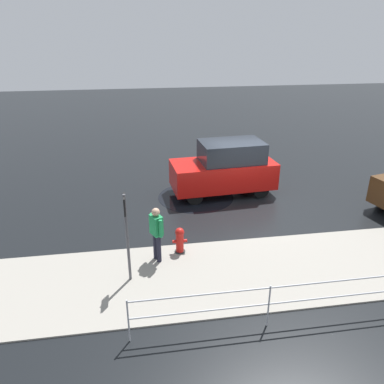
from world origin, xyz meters
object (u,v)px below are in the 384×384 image
pedestrian (156,231)px  sign_post (126,226)px  moving_hatchback (225,168)px  fire_hydrant (180,241)px

pedestrian → sign_post: sign_post is taller
sign_post → moving_hatchback: bearing=-125.9°
sign_post → pedestrian: bearing=-134.3°
moving_hatchback → fire_hydrant: bearing=60.5°
fire_hydrant → sign_post: 2.13m
fire_hydrant → pedestrian: pedestrian is taller
pedestrian → fire_hydrant: bearing=-154.8°
pedestrian → sign_post: size_ratio=0.68×
pedestrian → moving_hatchback: bearing=-124.1°
moving_hatchback → sign_post: 6.28m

